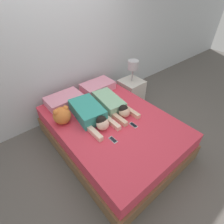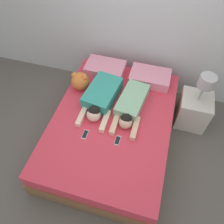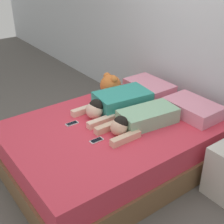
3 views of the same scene
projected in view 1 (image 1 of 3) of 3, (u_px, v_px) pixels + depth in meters
ground_plane at (112, 142)px, 3.02m from camera, size 12.00×12.00×0.00m
wall_back at (65, 48)px, 2.96m from camera, size 12.00×0.06×2.60m
bed at (112, 132)px, 2.86m from camera, size 1.63×2.20×0.52m
pillow_head_left at (64, 100)px, 2.98m from camera, size 0.60×0.38×0.15m
pillow_head_right at (98, 86)px, 3.34m from camera, size 0.60×0.38×0.15m
person_left at (91, 113)px, 2.66m from camera, size 0.45×0.90×0.21m
person_right at (113, 104)px, 2.87m from camera, size 0.39×0.90×0.20m
cell_phone_left at (113, 140)px, 2.36m from camera, size 0.06×0.14×0.01m
cell_phone_right at (133, 125)px, 2.59m from camera, size 0.06×0.14×0.01m
plush_toy at (62, 115)px, 2.56m from camera, size 0.26×0.26×0.28m
nightstand at (131, 90)px, 3.78m from camera, size 0.45×0.45×0.97m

